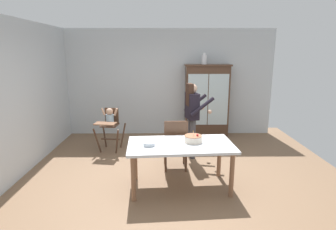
% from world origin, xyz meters
% --- Properties ---
extents(ground_plane, '(6.24, 6.24, 0.00)m').
position_xyz_m(ground_plane, '(0.00, 0.00, 0.00)').
color(ground_plane, brown).
extents(wall_back, '(5.32, 0.06, 2.70)m').
position_xyz_m(wall_back, '(0.00, 2.63, 1.35)').
color(wall_back, silver).
rests_on(wall_back, ground_plane).
extents(wall_left, '(0.06, 5.32, 2.70)m').
position_xyz_m(wall_left, '(-2.63, 0.00, 1.35)').
color(wall_left, silver).
rests_on(wall_left, ground_plane).
extents(china_cabinet, '(1.13, 0.48, 1.83)m').
position_xyz_m(china_cabinet, '(0.95, 2.37, 0.92)').
color(china_cabinet, '#4C3323').
rests_on(china_cabinet, ground_plane).
extents(ceramic_vase, '(0.13, 0.13, 0.27)m').
position_xyz_m(ceramic_vase, '(0.86, 2.37, 1.95)').
color(ceramic_vase, white).
rests_on(ceramic_vase, china_cabinet).
extents(high_chair_with_toddler, '(0.65, 0.74, 0.95)m').
position_xyz_m(high_chair_with_toddler, '(-1.31, 1.36, 0.65)').
color(high_chair_with_toddler, '#4C3323').
rests_on(high_chair_with_toddler, ground_plane).
extents(adult_person, '(0.59, 0.57, 1.53)m').
position_xyz_m(adult_person, '(0.45, 0.94, 0.97)').
color(adult_person, '#47474C').
rests_on(adult_person, ground_plane).
extents(dining_table, '(1.69, 1.00, 0.74)m').
position_xyz_m(dining_table, '(0.14, -0.36, 0.65)').
color(dining_table, silver).
rests_on(dining_table, ground_plane).
extents(birthday_cake, '(0.28, 0.28, 0.19)m').
position_xyz_m(birthday_cake, '(0.35, -0.28, 0.79)').
color(birthday_cake, beige).
rests_on(birthday_cake, dining_table).
extents(serving_bowl, '(0.18, 0.18, 0.05)m').
position_xyz_m(serving_bowl, '(-0.34, -0.45, 0.77)').
color(serving_bowl, '#B2BCC6').
rests_on(serving_bowl, dining_table).
extents(dining_chair_far_side, '(0.45, 0.45, 0.96)m').
position_xyz_m(dining_chair_far_side, '(0.09, 0.29, 0.56)').
color(dining_chair_far_side, '#4C3323').
rests_on(dining_chair_far_side, ground_plane).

